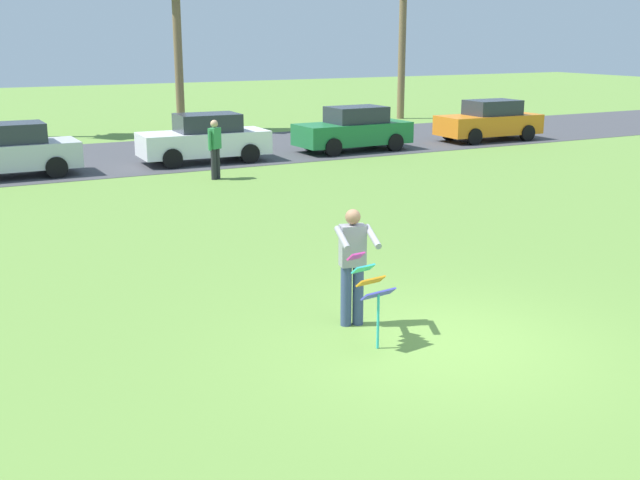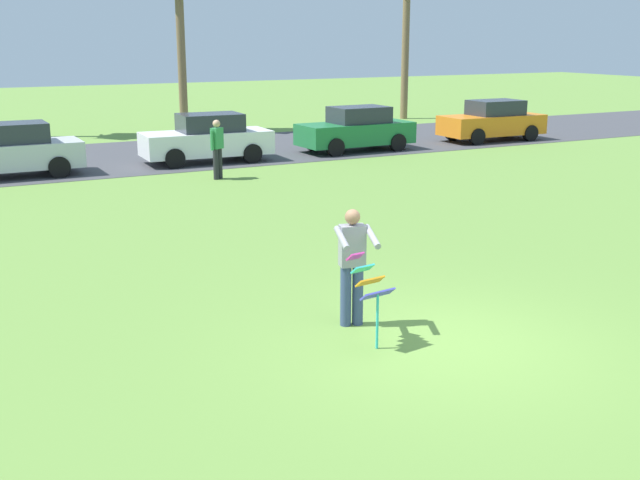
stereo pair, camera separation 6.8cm
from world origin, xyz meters
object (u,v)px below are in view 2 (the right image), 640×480
at_px(person_kite_flyer, 352,263).
at_px(kite_held, 370,285).
at_px(parked_car_white, 207,139).
at_px(parked_car_orange, 492,121).
at_px(parked_car_green, 356,130).
at_px(person_walker_near, 217,147).
at_px(parked_car_silver, 9,151).

distance_m(person_kite_flyer, kite_held, 0.79).
bearing_deg(parked_car_white, parked_car_orange, 0.00).
distance_m(parked_car_white, parked_car_green, 5.68).
height_order(person_kite_flyer, kite_held, person_kite_flyer).
bearing_deg(kite_held, person_kite_flyer, 78.06).
bearing_deg(parked_car_white, person_walker_near, -104.34).
relative_size(person_kite_flyer, parked_car_white, 0.41).
relative_size(person_kite_flyer, kite_held, 1.39).
bearing_deg(parked_car_white, kite_held, -101.99).
distance_m(kite_held, parked_car_white, 16.54).
bearing_deg(parked_car_white, person_kite_flyer, -101.99).
relative_size(parked_car_silver, person_walker_near, 2.43).
bearing_deg(parked_car_orange, person_walker_near, -166.18).
relative_size(parked_car_white, person_walker_near, 2.46).
xyz_separation_m(kite_held, parked_car_green, (9.11, 16.19, -0.08)).
distance_m(kite_held, parked_car_green, 18.58).
xyz_separation_m(parked_car_green, person_walker_near, (-6.48, -3.13, 0.16)).
height_order(parked_car_silver, parked_car_green, same).
bearing_deg(parked_car_silver, parked_car_white, -0.01).
bearing_deg(person_walker_near, kite_held, -101.42).
relative_size(parked_car_green, parked_car_orange, 1.00).
xyz_separation_m(kite_held, parked_car_orange, (15.37, 16.18, -0.08)).
relative_size(parked_car_green, person_walker_near, 2.45).
distance_m(parked_car_silver, parked_car_green, 11.85).
height_order(parked_car_green, parked_car_orange, same).
xyz_separation_m(parked_car_white, parked_car_green, (5.68, 0.00, 0.00)).
xyz_separation_m(person_kite_flyer, parked_car_white, (3.28, 15.42, -0.18)).
xyz_separation_m(parked_car_orange, person_walker_near, (-12.73, -3.13, 0.16)).
height_order(parked_car_orange, person_walker_near, person_walker_near).
xyz_separation_m(kite_held, parked_car_white, (3.44, 16.18, -0.08)).
xyz_separation_m(person_kite_flyer, parked_car_orange, (15.21, 15.42, -0.18)).
distance_m(parked_car_silver, person_walker_near, 6.22).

